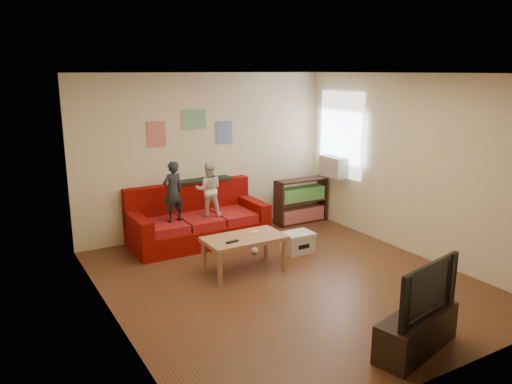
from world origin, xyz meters
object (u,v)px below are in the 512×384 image
file_box (298,242)px  tv_stand (416,332)px  bookshelf (301,203)px  television (420,287)px  child_b (209,189)px  coffee_table (244,242)px  sofa (197,222)px  child_a (173,192)px

file_box → tv_stand: tv_stand is taller
bookshelf → television: 4.44m
child_b → coffee_table: bearing=108.3°
sofa → tv_stand: size_ratio=2.04×
tv_stand → bookshelf: bearing=55.5°
coffee_table → file_box: 1.12m
child_b → file_box: child_b is taller
child_a → tv_stand: child_a is taller
file_box → tv_stand: size_ratio=0.43×
file_box → tv_stand: (-0.57, -2.88, 0.04)m
child_b → television: bearing=117.8°
child_b → tv_stand: child_b is taller
child_a → bookshelf: 2.61m
child_b → file_box: bearing=154.2°
child_b → bookshelf: (1.94, 0.20, -0.53)m
television → bookshelf: bearing=57.8°
child_b → file_box: (0.98, -1.08, -0.73)m
bookshelf → child_b: bearing=-174.1°
sofa → file_box: sofa is taller
sofa → television: television is taller
child_a → child_b: child_a is taller
sofa → bookshelf: (2.09, 0.03, 0.04)m
child_a → sofa: bearing=-171.2°
bookshelf → tv_stand: 4.43m
bookshelf → sofa: bearing=-179.3°
sofa → television: size_ratio=2.24×
tv_stand → child_a: bearing=90.0°
child_a → television: size_ratio=0.97×
child_a → coffee_table: size_ratio=0.84×
sofa → child_b: 0.62m
coffee_table → file_box: bearing=12.3°
coffee_table → television: (0.50, -2.65, 0.25)m
television → coffee_table: bearing=88.6°
television → tv_stand: bearing=167.9°
child_a → child_b: size_ratio=1.08×
coffee_table → tv_stand: bearing=-79.3°
tv_stand → file_box: bearing=64.5°
sofa → child_a: 0.78m
television → file_box: bearing=66.8°
sofa → child_b: (0.15, -0.17, 0.57)m
coffee_table → bookshelf: bearing=36.9°
bookshelf → television: bearing=-110.1°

